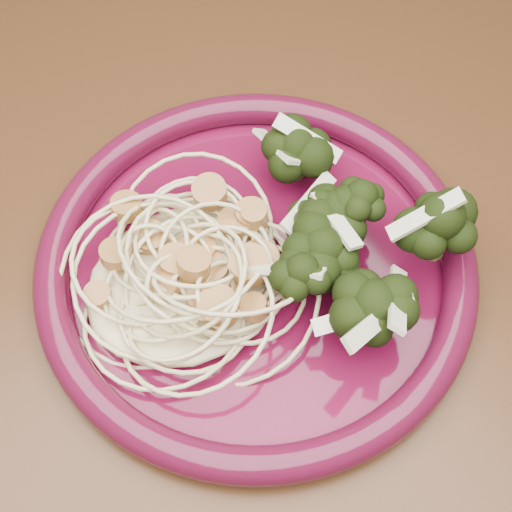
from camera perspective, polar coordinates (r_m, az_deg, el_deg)
The scene contains 6 objects.
dining_table at distance 0.56m, azimuth -5.70°, elevation -10.68°, with size 1.20×0.80×0.75m.
dinner_plate at distance 0.48m, azimuth 0.00°, elevation -0.56°, with size 0.36×0.36×0.02m.
spaghetti_pile at distance 0.46m, azimuth -5.73°, elevation -1.49°, with size 0.14×0.12×0.03m, color beige.
scallop_cluster at distance 0.43m, azimuth -6.14°, elevation 0.89°, with size 0.13×0.13×0.04m, color #B37E3F, non-canonical shape.
broccoli_pile at distance 0.47m, azimuth 6.91°, elevation 2.90°, with size 0.10×0.17×0.06m, color black.
onion_garnish at distance 0.44m, azimuth 7.38°, elevation 5.43°, with size 0.07×0.11×0.06m, color beige, non-canonical shape.
Camera 1 is at (-0.06, -0.19, 1.17)m, focal length 50.00 mm.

